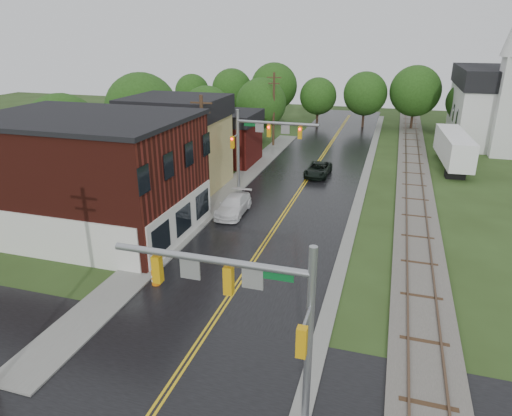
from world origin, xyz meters
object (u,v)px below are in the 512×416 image
at_px(traffic_signal_far, 261,136).
at_px(utility_pole_c, 274,108).
at_px(tree_left_b, 143,111).
at_px(semi_trailer, 454,147).
at_px(pickup_white, 233,205).
at_px(tree_left_a, 64,135).
at_px(utility_pole_b, 203,150).
at_px(tree_left_e, 262,105).
at_px(traffic_signal_near, 249,297).
at_px(tree_left_c, 208,113).
at_px(suv_dark, 318,170).
at_px(brick_building, 89,175).
at_px(church, 501,98).
at_px(construction_barrel, 156,278).

relative_size(traffic_signal_far, utility_pole_c, 0.82).
height_order(tree_left_b, semi_trailer, tree_left_b).
bearing_deg(pickup_white, tree_left_a, 174.21).
bearing_deg(utility_pole_b, pickup_white, -22.80).
relative_size(traffic_signal_far, tree_left_e, 0.90).
bearing_deg(traffic_signal_near, utility_pole_c, 103.74).
bearing_deg(tree_left_c, tree_left_e, 50.19).
distance_m(traffic_signal_far, tree_left_b, 15.21).
xyz_separation_m(utility_pole_c, tree_left_e, (-2.05, 1.90, 0.09)).
distance_m(tree_left_a, suv_dark, 23.79).
bearing_deg(brick_building, tree_left_e, 83.29).
relative_size(brick_building, traffic_signal_near, 1.95).
bearing_deg(tree_left_b, tree_left_a, -101.31).
relative_size(church, utility_pole_b, 2.22).
distance_m(utility_pole_c, tree_left_b, 16.42).
relative_size(traffic_signal_far, pickup_white, 1.50).
height_order(utility_pole_c, tree_left_e, utility_pole_c).
bearing_deg(traffic_signal_far, utility_pole_c, 101.09).
height_order(church, tree_left_e, church).
bearing_deg(pickup_white, church, 52.36).
xyz_separation_m(brick_building, utility_pole_b, (5.68, 7.00, 0.57)).
distance_m(brick_building, tree_left_a, 10.14).
relative_size(utility_pole_b, suv_dark, 1.90).
bearing_deg(tree_left_c, traffic_signal_far, -51.18).
xyz_separation_m(utility_pole_b, tree_left_b, (-11.05, 9.90, 1.00)).
distance_m(utility_pole_b, semi_trailer, 27.68).
height_order(traffic_signal_near, tree_left_a, tree_left_a).
xyz_separation_m(utility_pole_c, semi_trailer, (20.67, -3.77, -2.57)).
bearing_deg(utility_pole_c, traffic_signal_far, -78.91).
relative_size(traffic_signal_far, utility_pole_b, 0.82).
relative_size(church, tree_left_c, 2.61).
height_order(brick_building, church, church).
relative_size(church, suv_dark, 4.23).
relative_size(church, pickup_white, 4.08).
bearing_deg(pickup_white, brick_building, -147.95).
bearing_deg(tree_left_b, utility_pole_c, 47.61).
bearing_deg(tree_left_b, suv_dark, 2.91).
bearing_deg(brick_building, suv_dark, 53.34).
xyz_separation_m(tree_left_a, tree_left_c, (6.00, 18.00, -0.60)).
bearing_deg(utility_pole_b, traffic_signal_near, -62.81).
height_order(brick_building, tree_left_c, brick_building).
relative_size(traffic_signal_near, traffic_signal_far, 1.00).
bearing_deg(utility_pole_c, traffic_signal_near, -76.26).
bearing_deg(tree_left_a, traffic_signal_near, -40.47).
xyz_separation_m(pickup_white, construction_barrel, (-0.59, -11.54, -0.26)).
bearing_deg(traffic_signal_near, pickup_white, 111.36).
bearing_deg(pickup_white, construction_barrel, -94.65).
bearing_deg(church, traffic_signal_far, -131.27).
bearing_deg(tree_left_e, pickup_white, -78.79).
height_order(tree_left_c, construction_barrel, tree_left_c).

